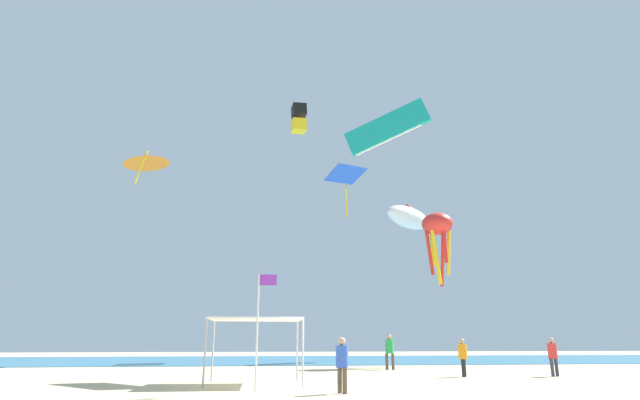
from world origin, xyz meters
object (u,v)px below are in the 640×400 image
(kite_delta_orange, at_px, (146,160))
(person_leftmost, at_px, (342,360))
(person_central, at_px, (463,354))
(person_rightmost, at_px, (389,349))
(person_near_tent, at_px, (553,353))
(banner_flag, at_px, (260,319))
(kite_box_black, at_px, (299,118))
(kite_inflatable_white, at_px, (409,218))
(kite_octopus_red, at_px, (437,228))
(kite_parafoil_teal, at_px, (387,128))
(kite_diamond_blue, at_px, (346,177))
(canopy_tent, at_px, (256,321))

(kite_delta_orange, bearing_deg, person_leftmost, -151.91)
(person_central, relative_size, person_rightmost, 0.87)
(person_near_tent, bearing_deg, banner_flag, 1.26)
(kite_box_black, bearing_deg, kite_inflatable_white, -103.64)
(person_rightmost, height_order, kite_inflatable_white, kite_inflatable_white)
(kite_octopus_red, relative_size, kite_delta_orange, 1.45)
(banner_flag, bearing_deg, kite_box_black, 83.39)
(person_near_tent, height_order, kite_octopus_red, kite_octopus_red)
(kite_parafoil_teal, height_order, kite_inflatable_white, kite_parafoil_teal)
(person_leftmost, bearing_deg, kite_octopus_red, 126.93)
(kite_diamond_blue, bearing_deg, person_rightmost, 69.32)
(person_near_tent, distance_m, banner_flag, 14.14)
(kite_inflatable_white, distance_m, kite_delta_orange, 21.58)
(banner_flag, distance_m, kite_inflatable_white, 27.92)
(kite_inflatable_white, bearing_deg, person_near_tent, 49.67)
(person_central, distance_m, person_rightmost, 5.96)
(person_central, height_order, kite_box_black, kite_box_black)
(kite_diamond_blue, bearing_deg, person_near_tent, 85.88)
(kite_box_black, bearing_deg, kite_diamond_blue, -79.30)
(kite_diamond_blue, xyz_separation_m, kite_delta_orange, (-15.87, -7.49, -1.89))
(banner_flag, bearing_deg, kite_octopus_red, 52.41)
(banner_flag, bearing_deg, person_central, 32.12)
(kite_octopus_red, relative_size, kite_inflatable_white, 0.82)
(kite_diamond_blue, bearing_deg, kite_inflatable_white, 133.54)
(person_central, bearing_deg, kite_box_black, 50.18)
(person_leftmost, relative_size, kite_box_black, 0.61)
(kite_octopus_red, bearing_deg, kite_inflatable_white, 155.02)
(kite_box_black, distance_m, kite_parafoil_teal, 18.02)
(banner_flag, height_order, kite_parafoil_teal, kite_parafoil_teal)
(person_rightmost, distance_m, kite_inflatable_white, 16.77)
(banner_flag, bearing_deg, person_leftmost, -15.58)
(kite_inflatable_white, bearing_deg, banner_flag, 19.42)
(person_central, relative_size, kite_delta_orange, 0.47)
(canopy_tent, bearing_deg, person_leftmost, -53.51)
(person_leftmost, bearing_deg, kite_box_black, 156.29)
(person_near_tent, bearing_deg, person_leftmost, 8.92)
(kite_parafoil_teal, bearing_deg, kite_diamond_blue, -67.88)
(kite_diamond_blue, bearing_deg, kite_delta_orange, 5.40)
(canopy_tent, xyz_separation_m, person_rightmost, (7.22, 8.36, -1.12))
(kite_diamond_blue, distance_m, kite_delta_orange, 17.65)
(canopy_tent, height_order, person_leftmost, canopy_tent)
(canopy_tent, distance_m, banner_flag, 2.92)
(person_rightmost, relative_size, kite_delta_orange, 0.55)
(banner_flag, xyz_separation_m, kite_diamond_blue, (7.28, 25.73, 13.78))
(person_rightmost, xyz_separation_m, kite_octopus_red, (4.70, 4.03, 7.84))
(person_leftmost, height_order, kite_diamond_blue, kite_diamond_blue)
(canopy_tent, xyz_separation_m, banner_flag, (0.15, -2.91, -0.04))
(canopy_tent, bearing_deg, kite_inflatable_white, 58.61)
(canopy_tent, bearing_deg, kite_delta_orange, 118.86)
(person_near_tent, xyz_separation_m, kite_delta_orange, (-21.61, 12.85, 13.10))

